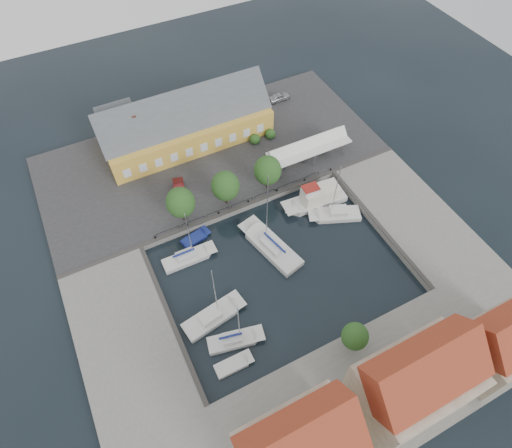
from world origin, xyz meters
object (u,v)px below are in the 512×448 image
Objects in this scene: west_boat_a at (188,258)px; trawler at (317,199)px; tent_canopy at (309,147)px; east_boat_a at (335,215)px; launch_sw at (233,365)px; car_red at (179,189)px; car_silver at (279,97)px; west_boat_c at (213,317)px; launch_nw at (195,239)px; center_sailboat at (271,247)px; west_boat_d at (234,340)px; warehouse at (182,124)px.

trawler is at bearing 1.86° from west_boat_a.
tent_canopy is 1.33× the size of west_boat_a.
trawler is 0.93× the size of east_boat_a.
trawler is at bearing 37.71° from launch_sw.
trawler is (18.49, -10.73, -0.76)m from car_red.
east_boat_a reaches higher than car_silver.
west_boat_c reaches higher than west_boat_a.
west_boat_c reaches higher than east_boat_a.
west_boat_c is at bearing -85.09° from car_red.
launch_nw is at bearing 77.98° from west_boat_c.
east_boat_a reaches higher than trawler.
west_boat_a is 9.85m from west_boat_c.
car_red is (-21.71, 2.69, -1.91)m from tent_canopy.
center_sailboat reaches higher than trawler.
west_boat_c is (-28.67, -34.67, -1.47)m from car_silver.
trawler is (10.29, 4.36, 0.65)m from center_sailboat.
west_boat_d reaches higher than launch_sw.
car_red is at bearing 118.51° from center_sailboat.
tent_canopy reaches higher than car_silver.
car_silver is 0.29× the size of center_sailboat.
west_boat_d reaches higher than car_red.
west_boat_c reaches higher than launch_sw.
tent_canopy is 2.89× the size of launch_sw.
warehouse is 2.70× the size of trawler.
car_red is at bearing 82.09° from launch_sw.
west_boat_a is at bearing -90.87° from car_red.
east_boat_a is 23.11m from west_boat_a.
west_boat_c is (-0.48, -9.84, -0.01)m from west_boat_a.
west_boat_a is (-21.67, -0.70, -0.74)m from trawler.
warehouse is at bearing 72.91° from launch_nw.
warehouse reaches higher than trawler.
west_boat_d reaches higher than launch_nw.
trawler is at bearing 34.91° from west_boat_d.
west_boat_c is 6.77m from launch_sw.
east_boat_a reaches higher than launch_nw.
warehouse is at bearing 96.71° from center_sailboat.
launch_sw reaches higher than launch_nw.
warehouse is at bearing 95.59° from car_silver.
west_boat_a reaches higher than launch_nw.
west_boat_d reaches higher than car_silver.
tent_canopy is 1.42× the size of west_boat_d.
warehouse is 29.67m from east_boat_a.
car_silver is 0.90× the size of car_red.
warehouse is 1.93× the size of center_sailboat.
launch_nw is (2.21, 2.83, -0.18)m from west_boat_a.
east_boat_a is 1.16× the size of west_boat_d.
west_boat_d is (-27.51, -38.77, -1.45)m from car_silver.
west_boat_a is at bearing 87.54° from launch_sw.
tent_canopy is 21.96m from car_red.
east_boat_a is 2.36× the size of launch_sw.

